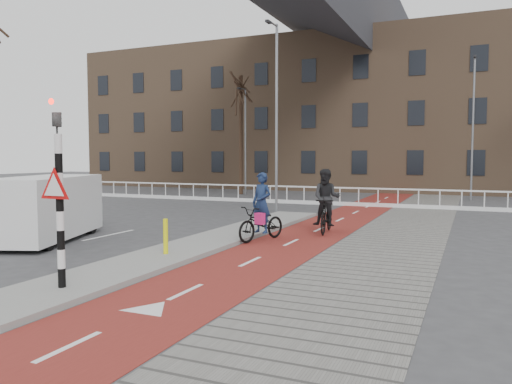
% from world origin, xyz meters
% --- Properties ---
extents(ground, '(120.00, 120.00, 0.00)m').
position_xyz_m(ground, '(0.00, 0.00, 0.00)').
color(ground, '#38383A').
rests_on(ground, ground).
extents(bike_lane, '(2.50, 60.00, 0.01)m').
position_xyz_m(bike_lane, '(1.50, 10.00, 0.01)').
color(bike_lane, maroon).
rests_on(bike_lane, ground).
extents(sidewalk, '(3.00, 60.00, 0.01)m').
position_xyz_m(sidewalk, '(4.30, 10.00, 0.01)').
color(sidewalk, slate).
rests_on(sidewalk, ground).
extents(curb_island, '(1.80, 16.00, 0.12)m').
position_xyz_m(curb_island, '(-0.70, 4.00, 0.06)').
color(curb_island, gray).
rests_on(curb_island, ground).
extents(traffic_signal, '(0.80, 0.80, 3.68)m').
position_xyz_m(traffic_signal, '(-0.60, -2.02, 1.99)').
color(traffic_signal, black).
rests_on(traffic_signal, curb_island).
extents(bollard, '(0.12, 0.12, 0.89)m').
position_xyz_m(bollard, '(-0.65, 1.54, 0.57)').
color(bollard, yellow).
rests_on(bollard, curb_island).
extents(cyclist_near, '(1.27, 2.15, 2.10)m').
position_xyz_m(cyclist_near, '(0.55, 4.97, 0.71)').
color(cyclist_near, black).
rests_on(cyclist_near, bike_lane).
extents(cyclist_far, '(1.01, 2.10, 2.17)m').
position_xyz_m(cyclist_far, '(1.97, 7.21, 0.90)').
color(cyclist_far, black).
rests_on(cyclist_far, bike_lane).
extents(van, '(3.32, 4.95, 1.97)m').
position_xyz_m(van, '(-5.51, 2.30, 1.04)').
color(van, silver).
rests_on(van, ground).
extents(railing, '(28.00, 0.10, 0.99)m').
position_xyz_m(railing, '(-5.00, 17.00, 0.31)').
color(railing, silver).
rests_on(railing, ground).
extents(townhouse_row, '(46.00, 10.00, 15.90)m').
position_xyz_m(townhouse_row, '(-3.00, 32.00, 7.81)').
color(townhouse_row, '#7F6047').
rests_on(townhouse_row, ground).
extents(tree_mid, '(0.27, 0.27, 8.16)m').
position_xyz_m(tree_mid, '(-8.33, 22.32, 4.08)').
color(tree_mid, black).
rests_on(tree_mid, ground).
extents(streetlight_near, '(0.12, 0.12, 8.47)m').
position_xyz_m(streetlight_near, '(-1.70, 12.03, 4.24)').
color(streetlight_near, slate).
rests_on(streetlight_near, ground).
extents(streetlight_left, '(0.12, 0.12, 7.28)m').
position_xyz_m(streetlight_left, '(-7.97, 22.27, 3.64)').
color(streetlight_left, slate).
rests_on(streetlight_left, ground).
extents(streetlight_right, '(0.12, 0.12, 8.43)m').
position_xyz_m(streetlight_right, '(6.39, 23.29, 4.22)').
color(streetlight_right, slate).
rests_on(streetlight_right, ground).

